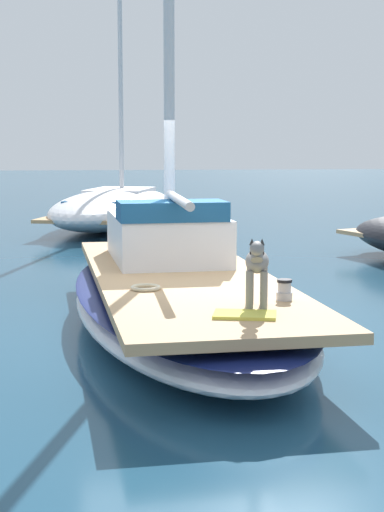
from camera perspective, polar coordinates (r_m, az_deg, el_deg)
The scene contains 8 objects.
ground_plane at distance 9.73m, azimuth -0.73°, elevation -5.09°, with size 120.00×120.00×0.00m, color navy.
sailboat_main at distance 9.66m, azimuth -0.74°, elevation -3.15°, with size 2.95×7.38×0.66m.
cabin_house at distance 10.65m, azimuth -1.80°, elevation 1.53°, with size 1.53×2.30×0.84m.
dog_grey at distance 7.51m, azimuth 4.64°, elevation -0.61°, with size 0.32×0.93×0.70m.
deck_winch at distance 8.01m, azimuth 6.59°, elevation -2.44°, with size 0.16×0.16×0.21m.
coiled_rope at distance 8.55m, azimuth -3.32°, elevation -2.26°, with size 0.32×0.32×0.04m, color beige.
deck_towel at distance 7.24m, azimuth 3.78°, elevation -4.19°, with size 0.56×0.36×0.03m, color #D8D14C.
moored_boat_far_astern at distance 21.28m, azimuth -5.50°, elevation 3.47°, with size 4.72×7.70×7.09m.
Camera 1 is at (-1.05, -9.42, 2.20)m, focal length 56.25 mm.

